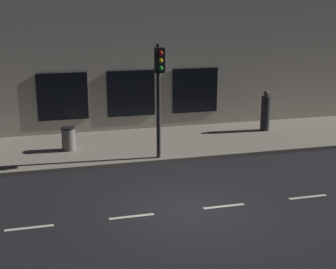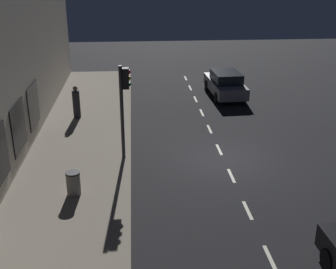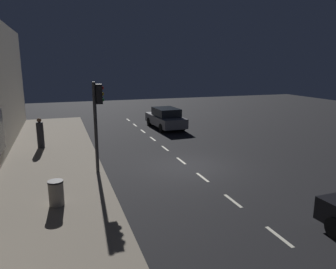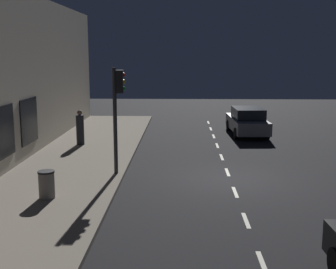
% 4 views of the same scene
% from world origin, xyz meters
% --- Properties ---
extents(ground_plane, '(60.00, 60.00, 0.00)m').
position_xyz_m(ground_plane, '(0.00, 0.00, 0.00)').
color(ground_plane, black).
extents(sidewalk, '(4.50, 32.00, 0.15)m').
position_xyz_m(sidewalk, '(6.25, 0.00, 0.07)').
color(sidewalk, gray).
rests_on(sidewalk, ground).
extents(building_facade, '(0.65, 32.00, 7.27)m').
position_xyz_m(building_facade, '(8.80, 0.00, 3.63)').
color(building_facade, beige).
rests_on(building_facade, ground).
extents(lane_centre_line, '(0.12, 27.20, 0.01)m').
position_xyz_m(lane_centre_line, '(0.00, -1.00, 0.00)').
color(lane_centre_line, beige).
rests_on(lane_centre_line, ground).
extents(traffic_light, '(0.49, 0.32, 3.98)m').
position_xyz_m(traffic_light, '(4.20, -0.19, 2.85)').
color(traffic_light, '#2D2D30').
rests_on(traffic_light, sidewalk).
extents(pedestrian_0, '(0.52, 0.52, 1.73)m').
position_xyz_m(pedestrian_0, '(6.87, -5.54, 0.95)').
color(pedestrian_0, '#232328').
rests_on(pedestrian_0, sidewalk).
extents(trash_bin, '(0.52, 0.52, 0.88)m').
position_xyz_m(trash_bin, '(6.04, 2.84, 0.59)').
color(trash_bin, slate).
rests_on(trash_bin, sidewalk).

